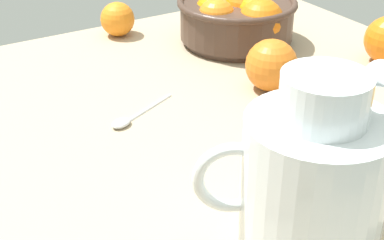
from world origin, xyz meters
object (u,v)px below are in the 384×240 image
Objects in this scene: loose_orange_1 at (118,19)px; loose_orange_2 at (271,65)px; juice_pitcher at (311,191)px; spoon at (133,116)px; fruit_bowl at (237,17)px.

loose_orange_1 is 0.80× the size of loose_orange_2.
juice_pitcher reaches higher than loose_orange_2.
spoon is (-23.19, 2.58, -3.73)cm from loose_orange_2.
loose_orange_1 is 34.57cm from spoon.
fruit_bowl is at bearing 28.73° from spoon.
juice_pitcher is at bearing -97.95° from loose_orange_1.
fruit_bowl is 2.70× the size of loose_orange_2.
spoon is at bearing 95.41° from juice_pitcher.
spoon is (-3.20, 33.82, -6.79)cm from juice_pitcher.
juice_pitcher is at bearing -122.61° from loose_orange_2.
fruit_bowl is 23.60cm from loose_orange_1.
loose_orange_1 is at bearing 107.26° from loose_orange_2.
fruit_bowl is 20.14cm from loose_orange_2.
spoon is at bearing -151.27° from fruit_bowl.
spoon is (-12.41, -32.13, -2.91)cm from loose_orange_1.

